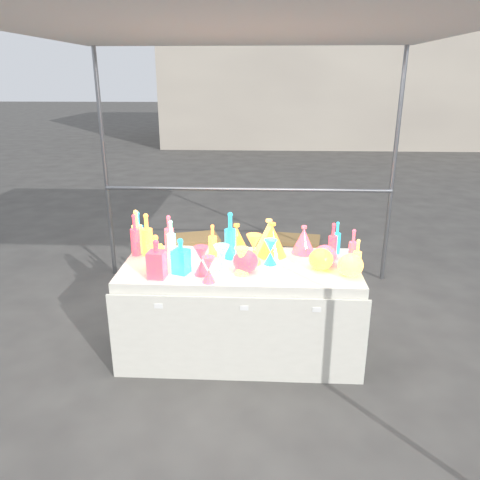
{
  "coord_description": "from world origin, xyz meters",
  "views": [
    {
      "loc": [
        0.16,
        -3.33,
        2.11
      ],
      "look_at": [
        0.0,
        0.0,
        0.95
      ],
      "focal_mm": 35.0,
      "sensor_mm": 36.0,
      "label": 1
    }
  ],
  "objects_px": {
    "globe_0": "(321,260)",
    "lampshade_0": "(237,239)",
    "bottle_0": "(147,234)",
    "decanter_0": "(156,252)",
    "cardboard_box_closed": "(195,253)",
    "display_table": "(240,309)",
    "hourglass_0": "(201,261)"
  },
  "relations": [
    {
      "from": "display_table",
      "to": "bottle_0",
      "type": "relative_size",
      "value": 5.31
    },
    {
      "from": "decanter_0",
      "to": "lampshade_0",
      "type": "relative_size",
      "value": 1.04
    },
    {
      "from": "bottle_0",
      "to": "globe_0",
      "type": "height_order",
      "value": "bottle_0"
    },
    {
      "from": "cardboard_box_closed",
      "to": "globe_0",
      "type": "distance_m",
      "value": 2.21
    },
    {
      "from": "decanter_0",
      "to": "hourglass_0",
      "type": "bearing_deg",
      "value": -37.48
    },
    {
      "from": "hourglass_0",
      "to": "globe_0",
      "type": "distance_m",
      "value": 0.89
    },
    {
      "from": "cardboard_box_closed",
      "to": "globe_0",
      "type": "relative_size",
      "value": 2.98
    },
    {
      "from": "globe_0",
      "to": "cardboard_box_closed",
      "type": "bearing_deg",
      "value": 124.77
    },
    {
      "from": "lampshade_0",
      "to": "hourglass_0",
      "type": "bearing_deg",
      "value": -134.38
    },
    {
      "from": "bottle_0",
      "to": "decanter_0",
      "type": "distance_m",
      "value": 0.32
    },
    {
      "from": "display_table",
      "to": "lampshade_0",
      "type": "relative_size",
      "value": 7.13
    },
    {
      "from": "hourglass_0",
      "to": "lampshade_0",
      "type": "height_order",
      "value": "lampshade_0"
    },
    {
      "from": "decanter_0",
      "to": "hourglass_0",
      "type": "distance_m",
      "value": 0.36
    },
    {
      "from": "display_table",
      "to": "globe_0",
      "type": "relative_size",
      "value": 10.13
    },
    {
      "from": "bottle_0",
      "to": "hourglass_0",
      "type": "height_order",
      "value": "bottle_0"
    },
    {
      "from": "hourglass_0",
      "to": "decanter_0",
      "type": "bearing_deg",
      "value": 164.6
    },
    {
      "from": "globe_0",
      "to": "lampshade_0",
      "type": "relative_size",
      "value": 0.7
    },
    {
      "from": "decanter_0",
      "to": "display_table",
      "type": "bearing_deg",
      "value": -12.9
    },
    {
      "from": "bottle_0",
      "to": "hourglass_0",
      "type": "bearing_deg",
      "value": -38.44
    },
    {
      "from": "display_table",
      "to": "globe_0",
      "type": "bearing_deg",
      "value": -5.44
    },
    {
      "from": "cardboard_box_closed",
      "to": "lampshade_0",
      "type": "distance_m",
      "value": 1.71
    },
    {
      "from": "cardboard_box_closed",
      "to": "hourglass_0",
      "type": "height_order",
      "value": "hourglass_0"
    },
    {
      "from": "cardboard_box_closed",
      "to": "hourglass_0",
      "type": "xyz_separation_m",
      "value": [
        0.33,
        -1.88,
        0.66
      ]
    },
    {
      "from": "lampshade_0",
      "to": "globe_0",
      "type": "bearing_deg",
      "value": -39.25
    },
    {
      "from": "hourglass_0",
      "to": "globe_0",
      "type": "height_order",
      "value": "hourglass_0"
    },
    {
      "from": "cardboard_box_closed",
      "to": "decanter_0",
      "type": "xyz_separation_m",
      "value": [
        -0.02,
        -1.78,
        0.69
      ]
    },
    {
      "from": "hourglass_0",
      "to": "lampshade_0",
      "type": "xyz_separation_m",
      "value": [
        0.23,
        0.42,
        0.02
      ]
    },
    {
      "from": "bottle_0",
      "to": "hourglass_0",
      "type": "relative_size",
      "value": 1.6
    },
    {
      "from": "display_table",
      "to": "cardboard_box_closed",
      "type": "bearing_deg",
      "value": 109.7
    },
    {
      "from": "cardboard_box_closed",
      "to": "hourglass_0",
      "type": "distance_m",
      "value": 2.02
    },
    {
      "from": "cardboard_box_closed",
      "to": "lampshade_0",
      "type": "bearing_deg",
      "value": -86.35
    },
    {
      "from": "bottle_0",
      "to": "hourglass_0",
      "type": "distance_m",
      "value": 0.62
    }
  ]
}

